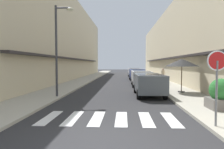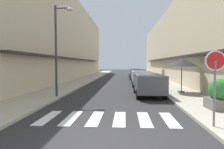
% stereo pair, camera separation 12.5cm
% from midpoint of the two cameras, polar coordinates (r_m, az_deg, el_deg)
% --- Properties ---
extents(ground_plane, '(112.83, 112.83, 0.00)m').
position_cam_midpoint_polar(ground_plane, '(25.88, 1.93, -1.79)').
color(ground_plane, '#2B2B2D').
extents(sidewalk_left, '(2.73, 71.80, 0.12)m').
position_cam_midpoint_polar(sidewalk_left, '(26.40, -8.22, -1.60)').
color(sidewalk_left, '#ADA899').
rests_on(sidewalk_left, ground_plane).
extents(sidewalk_right, '(2.73, 71.80, 0.12)m').
position_cam_midpoint_polar(sidewalk_right, '(26.17, 12.17, -1.67)').
color(sidewalk_right, '#ADA899').
rests_on(sidewalk_right, ground_plane).
extents(building_row_left, '(5.50, 48.16, 11.17)m').
position_cam_midpoint_polar(building_row_left, '(29.04, -15.26, 9.65)').
color(building_row_left, beige).
rests_on(building_row_left, ground_plane).
extents(building_row_right, '(5.50, 48.16, 9.19)m').
position_cam_midpoint_polar(building_row_right, '(28.56, 19.52, 7.71)').
color(building_row_right, beige).
rests_on(building_row_right, ground_plane).
extents(crosswalk, '(5.20, 2.20, 0.01)m').
position_cam_midpoint_polar(crosswalk, '(8.13, -1.24, -12.20)').
color(crosswalk, silver).
rests_on(crosswalk, ground_plane).
extents(parked_car_near, '(1.85, 4.24, 1.47)m').
position_cam_midpoint_polar(parked_car_near, '(13.82, 10.01, -2.12)').
color(parked_car_near, '#4C5156').
rests_on(parked_car_near, ground_plane).
extents(parked_car_mid, '(1.82, 4.41, 1.47)m').
position_cam_midpoint_polar(parked_car_mid, '(19.87, 7.97, -0.58)').
color(parked_car_mid, silver).
rests_on(parked_car_mid, ground_plane).
extents(parked_car_far, '(1.94, 4.13, 1.47)m').
position_cam_midpoint_polar(parked_car_far, '(26.64, 6.79, 0.31)').
color(parked_car_far, navy).
rests_on(parked_car_far, ground_plane).
extents(parked_car_distant, '(1.87, 4.28, 1.47)m').
position_cam_midpoint_polar(parked_car_distant, '(33.56, 6.08, 0.85)').
color(parked_car_distant, silver).
rests_on(parked_car_distant, ground_plane).
extents(round_street_sign, '(0.65, 0.07, 2.44)m').
position_cam_midpoint_polar(round_street_sign, '(7.29, 26.89, 1.49)').
color(round_street_sign, slate).
rests_on(round_street_sign, sidewalk_right).
extents(street_lamp, '(1.19, 0.28, 5.60)m').
position_cam_midpoint_polar(street_lamp, '(13.15, -14.84, 8.92)').
color(street_lamp, '#38383D').
rests_on(street_lamp, sidewalk_left).
extents(cafe_umbrella, '(2.36, 2.36, 2.39)m').
position_cam_midpoint_polar(cafe_umbrella, '(15.33, 18.72, 3.14)').
color(cafe_umbrella, '#262626').
rests_on(cafe_umbrella, sidewalk_right).
extents(planter_corner, '(1.10, 1.10, 1.37)m').
position_cam_midpoint_polar(planter_corner, '(10.36, 27.95, -4.98)').
color(planter_corner, slate).
rests_on(planter_corner, sidewalk_right).
extents(pedestrian_walking_near, '(0.34, 0.34, 1.56)m').
position_cam_midpoint_polar(pedestrian_walking_near, '(21.79, 13.89, -0.30)').
color(pedestrian_walking_near, '#282B33').
rests_on(pedestrian_walking_near, sidewalk_right).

